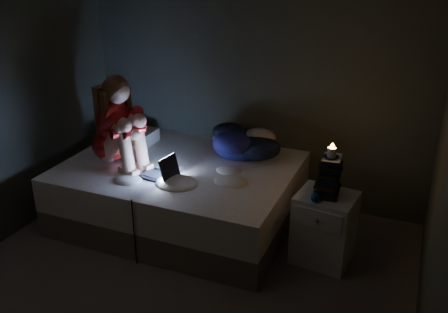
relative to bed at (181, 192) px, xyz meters
The scene contains 12 objects.
floor 1.23m from the bed, 67.64° to the right, with size 3.60×3.80×0.02m, color #4E4643.
wall_back 1.37m from the bed, 60.81° to the left, with size 3.60×0.02×2.60m, color #32342E.
bed is the anchor object (origin of this frame).
pillow 0.89m from the bed, 155.37° to the left, with size 0.47×0.34×0.14m, color white.
woman 0.98m from the bed, 162.80° to the right, with size 0.55×0.36×0.88m, color maroon, non-canonical shape.
laptop 0.53m from the bed, 100.93° to the right, with size 0.34×0.24×0.24m, color black, non-canonical shape.
clothes_pile 0.77m from the bed, 42.29° to the left, with size 0.57×0.45×0.34m, color navy, non-canonical shape.
nightstand 1.46m from the bed, ahead, with size 0.47×0.42×0.63m, color silver.
book_stack 1.54m from the bed, ahead, with size 0.19×0.25×0.34m, color black, non-canonical shape.
candle 1.62m from the bed, ahead, with size 0.07×0.07×0.08m, color beige.
phone 1.44m from the bed, ahead, with size 0.07×0.14×0.01m, color black.
blue_orb 1.49m from the bed, 12.66° to the right, with size 0.08×0.08×0.08m, color navy.
Camera 1 is at (1.60, -2.72, 2.52)m, focal length 39.55 mm.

